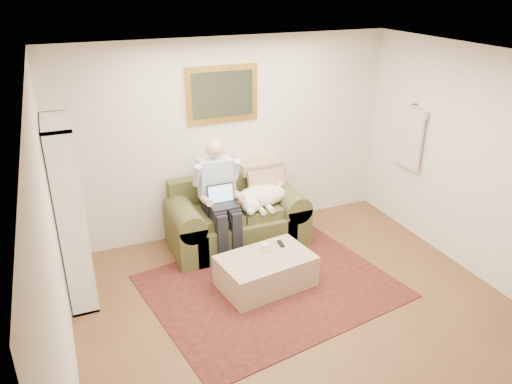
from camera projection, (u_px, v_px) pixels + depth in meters
room_shell at (306, 202)px, 4.74m from camera, size 4.51×5.00×2.61m
rug at (271, 286)px, 5.71m from camera, size 2.95×2.51×0.01m
sofa at (237, 222)px, 6.52m from camera, size 1.74×0.89×1.05m
seated_man at (221, 200)px, 6.12m from camera, size 0.57×0.82×1.47m
laptop at (222, 200)px, 6.05m from camera, size 0.34×0.27×0.25m
sleeping_dog at (261, 196)px, 6.41m from camera, size 0.72×0.45×0.27m
ottoman at (266, 271)px, 5.67m from camera, size 1.12×0.80×0.38m
coffee_mug at (265, 247)px, 5.69m from camera, size 0.08×0.08×0.10m
tv_remote at (281, 244)px, 5.85m from camera, size 0.07×0.15×0.02m
bookshelf at (70, 214)px, 5.18m from camera, size 0.28×0.80×2.00m
wall_mirror at (222, 94)px, 6.26m from camera, size 0.94×0.04×0.72m
hanging_shirt at (410, 134)px, 6.54m from camera, size 0.06×0.52×0.90m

